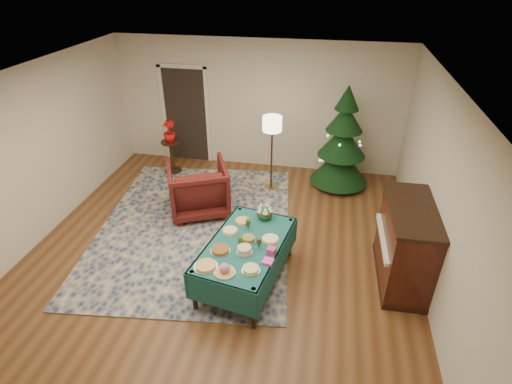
% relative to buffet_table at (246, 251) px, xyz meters
% --- Properties ---
extents(room_shell, '(7.00, 7.00, 7.00)m').
position_rel_buffet_table_xyz_m(room_shell, '(-0.53, 0.20, 0.82)').
color(room_shell, '#593319').
rests_on(room_shell, ground).
extents(doorway, '(1.08, 0.04, 2.16)m').
position_rel_buffet_table_xyz_m(doorway, '(-2.13, 3.69, 0.57)').
color(doorway, black).
rests_on(doorway, ground).
extents(rug, '(3.65, 4.53, 0.02)m').
position_rel_buffet_table_xyz_m(rug, '(-1.14, 1.14, -0.52)').
color(rug, '#14214D').
rests_on(rug, ground).
extents(buffet_table, '(1.28, 1.85, 0.66)m').
position_rel_buffet_table_xyz_m(buffet_table, '(0.00, 0.00, 0.00)').
color(buffet_table, black).
rests_on(buffet_table, ground).
extents(platter_0, '(0.31, 0.31, 0.04)m').
position_rel_buffet_table_xyz_m(platter_0, '(-0.40, -0.57, 0.15)').
color(platter_0, silver).
rests_on(platter_0, buffet_table).
extents(platter_1, '(0.28, 0.28, 0.14)m').
position_rel_buffet_table_xyz_m(platter_1, '(-0.13, -0.63, 0.19)').
color(platter_1, silver).
rests_on(platter_1, buffet_table).
extents(platter_2, '(0.24, 0.24, 0.05)m').
position_rel_buffet_table_xyz_m(platter_2, '(0.18, -0.53, 0.16)').
color(platter_2, silver).
rests_on(platter_2, buffet_table).
extents(platter_3, '(0.28, 0.28, 0.05)m').
position_rel_buffet_table_xyz_m(platter_3, '(-0.30, -0.22, 0.15)').
color(platter_3, silver).
rests_on(platter_3, buffet_table).
extents(platter_4, '(0.22, 0.22, 0.09)m').
position_rel_buffet_table_xyz_m(platter_4, '(0.02, -0.19, 0.17)').
color(platter_4, silver).
rests_on(platter_4, buffet_table).
extents(platter_5, '(0.24, 0.24, 0.05)m').
position_rel_buffet_table_xyz_m(platter_5, '(-0.27, 0.21, 0.15)').
color(platter_5, silver).
rests_on(platter_5, buffet_table).
extents(platter_6, '(0.21, 0.21, 0.06)m').
position_rel_buffet_table_xyz_m(platter_6, '(0.02, 0.07, 0.16)').
color(platter_6, silver).
rests_on(platter_6, buffet_table).
extents(platter_7, '(0.26, 0.26, 0.04)m').
position_rel_buffet_table_xyz_m(platter_7, '(0.32, 0.14, 0.15)').
color(platter_7, silver).
rests_on(platter_7, buffet_table).
extents(platter_8, '(0.24, 0.24, 0.04)m').
position_rel_buffet_table_xyz_m(platter_8, '(-0.15, 0.49, 0.15)').
color(platter_8, silver).
rests_on(platter_8, buffet_table).
extents(goblet_0, '(0.07, 0.07, 0.15)m').
position_rel_buffet_table_xyz_m(goblet_0, '(-0.04, 0.34, 0.21)').
color(goblet_0, '#2D471E').
rests_on(goblet_0, buffet_table).
extents(goblet_1, '(0.07, 0.07, 0.15)m').
position_rel_buffet_table_xyz_m(goblet_1, '(0.19, -0.05, 0.21)').
color(goblet_1, '#2D471E').
rests_on(goblet_1, buffet_table).
extents(goblet_2, '(0.07, 0.07, 0.15)m').
position_rel_buffet_table_xyz_m(goblet_2, '(-0.05, -0.08, 0.21)').
color(goblet_2, '#2D471E').
rests_on(goblet_2, buffet_table).
extents(napkin_stack, '(0.15, 0.15, 0.04)m').
position_rel_buffet_table_xyz_m(napkin_stack, '(0.36, -0.33, 0.15)').
color(napkin_stack, '#F945C4').
rests_on(napkin_stack, buffet_table).
extents(gift_box, '(0.12, 0.12, 0.09)m').
position_rel_buffet_table_xyz_m(gift_box, '(0.38, -0.14, 0.17)').
color(gift_box, '#CE3983').
rests_on(gift_box, buffet_table).
extents(centerpiece, '(0.24, 0.24, 0.27)m').
position_rel_buffet_table_xyz_m(centerpiece, '(0.15, 0.64, 0.25)').
color(centerpiece, '#1E4C1E').
rests_on(centerpiece, buffet_table).
extents(armchair, '(1.31, 1.28, 1.04)m').
position_rel_buffet_table_xyz_m(armchair, '(-1.22, 1.62, -0.01)').
color(armchair, '#4B1310').
rests_on(armchair, ground).
extents(floor_lamp, '(0.36, 0.36, 1.50)m').
position_rel_buffet_table_xyz_m(floor_lamp, '(-0.07, 2.71, 0.75)').
color(floor_lamp, '#A57F3F').
rests_on(floor_lamp, ground).
extents(side_table, '(0.40, 0.40, 0.71)m').
position_rel_buffet_table_xyz_m(side_table, '(-2.26, 2.99, -0.18)').
color(side_table, black).
rests_on(side_table, ground).
extents(potted_plant, '(0.26, 0.46, 0.26)m').
position_rel_buffet_table_xyz_m(potted_plant, '(-2.26, 2.99, 0.31)').
color(potted_plant, red).
rests_on(potted_plant, side_table).
extents(christmas_tree, '(1.15, 1.15, 2.06)m').
position_rel_buffet_table_xyz_m(christmas_tree, '(1.26, 3.09, 0.40)').
color(christmas_tree, black).
rests_on(christmas_tree, ground).
extents(piano, '(0.68, 1.40, 1.20)m').
position_rel_buffet_table_xyz_m(piano, '(2.16, 0.46, 0.06)').
color(piano, black).
rests_on(piano, ground).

